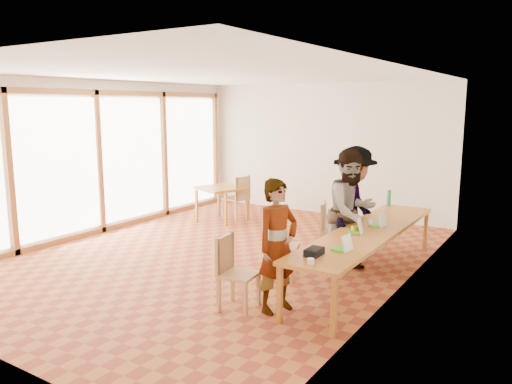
{
  "coord_description": "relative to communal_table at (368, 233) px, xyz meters",
  "views": [
    {
      "loc": [
        4.88,
        -6.52,
        2.52
      ],
      "look_at": [
        0.53,
        0.28,
        1.1
      ],
      "focal_mm": 35.0,
      "sensor_mm": 36.0,
      "label": 1
    }
  ],
  "objects": [
    {
      "name": "ground",
      "position": [
        -2.5,
        -0.18,
        -0.7
      ],
      "size": [
        8.0,
        8.0,
        0.0
      ],
      "primitive_type": "plane",
      "color": "#9D5326",
      "rests_on": "ground"
    },
    {
      "name": "wall_back",
      "position": [
        -2.5,
        3.82,
        0.8
      ],
      "size": [
        6.0,
        0.1,
        3.0
      ],
      "primitive_type": "cube",
      "color": "silver",
      "rests_on": "ground"
    },
    {
      "name": "wall_right",
      "position": [
        0.5,
        -0.18,
        0.8
      ],
      "size": [
        0.1,
        8.0,
        3.0
      ],
      "primitive_type": "cube",
      "color": "silver",
      "rests_on": "ground"
    },
    {
      "name": "window_wall",
      "position": [
        -5.46,
        -0.18,
        0.8
      ],
      "size": [
        0.1,
        8.0,
        3.0
      ],
      "primitive_type": "cube",
      "color": "white",
      "rests_on": "ground"
    },
    {
      "name": "ceiling",
      "position": [
        -2.5,
        -0.18,
        2.32
      ],
      "size": [
        6.0,
        8.0,
        0.04
      ],
      "primitive_type": "cube",
      "color": "white",
      "rests_on": "wall_back"
    },
    {
      "name": "communal_table",
      "position": [
        0.0,
        0.0,
        0.0
      ],
      "size": [
        0.8,
        4.0,
        0.75
      ],
      "color": "#BD7F2A",
      "rests_on": "ground"
    },
    {
      "name": "side_table",
      "position": [
        -4.02,
        1.91,
        -0.03
      ],
      "size": [
        0.9,
        0.9,
        0.75
      ],
      "rotation": [
        0.0,
        0.0,
        -0.37
      ],
      "color": "#BD7F2A",
      "rests_on": "ground"
    },
    {
      "name": "chair_near",
      "position": [
        -1.08,
        -1.86,
        -0.14
      ],
      "size": [
        0.48,
        0.48,
        0.49
      ],
      "rotation": [
        0.0,
        0.0,
        0.13
      ],
      "color": "tan",
      "rests_on": "ground"
    },
    {
      "name": "chair_mid",
      "position": [
        -1.2,
        -0.58,
        -0.1
      ],
      "size": [
        0.57,
        0.57,
        0.52
      ],
      "rotation": [
        0.0,
        0.0,
        0.32
      ],
      "color": "tan",
      "rests_on": "ground"
    },
    {
      "name": "chair_far",
      "position": [
        -1.0,
        0.85,
        -0.16
      ],
      "size": [
        0.52,
        0.52,
        0.48
      ],
      "rotation": [
        0.0,
        0.0,
        0.28
      ],
      "color": "tan",
      "rests_on": "ground"
    },
    {
      "name": "chair_empty",
      "position": [
        -0.69,
        1.19,
        -0.18
      ],
      "size": [
        0.46,
        0.46,
        0.45
      ],
      "rotation": [
        0.0,
        0.0,
        0.17
      ],
      "color": "tan",
      "rests_on": "ground"
    },
    {
      "name": "chair_spare",
      "position": [
        -3.74,
        2.17,
        -0.1
      ],
      "size": [
        0.52,
        0.52,
        0.52
      ],
      "rotation": [
        0.0,
        0.0,
        2.99
      ],
      "color": "tan",
      "rests_on": "ground"
    },
    {
      "name": "person_near",
      "position": [
        -0.55,
        -1.63,
        0.12
      ],
      "size": [
        0.56,
        0.7,
        1.65
      ],
      "primitive_type": "imported",
      "rotation": [
        0.0,
        0.0,
        1.25
      ],
      "color": "gray",
      "rests_on": "ground"
    },
    {
      "name": "person_mid",
      "position": [
        -0.36,
        0.24,
        0.23
      ],
      "size": [
        1.02,
        1.12,
        1.87
      ],
      "primitive_type": "imported",
      "rotation": [
        0.0,
        0.0,
        1.14
      ],
      "color": "gray",
      "rests_on": "ground"
    },
    {
      "name": "person_far",
      "position": [
        -0.44,
        0.52,
        0.24
      ],
      "size": [
        0.7,
        1.22,
        1.89
      ],
      "primitive_type": "imported",
      "rotation": [
        0.0,
        0.0,
        1.57
      ],
      "color": "gray",
      "rests_on": "ground"
    },
    {
      "name": "laptop_near",
      "position": [
        0.1,
        -1.14,
        0.1
      ],
      "size": [
        0.22,
        0.25,
        0.2
      ],
      "rotation": [
        0.0,
        0.0,
        -0.06
      ],
      "color": "green",
      "rests_on": "communal_table"
    },
    {
      "name": "laptop_mid",
      "position": [
        -0.07,
        -0.27,
        0.1
      ],
      "size": [
        0.27,
        0.28,
        0.2
      ],
      "rotation": [
        0.0,
        0.0,
        0.28
      ],
      "color": "green",
      "rests_on": "communal_table"
    },
    {
      "name": "laptop_far",
      "position": [
        0.06,
        0.31,
        0.1
      ],
      "size": [
        0.22,
        0.25,
        0.19
      ],
      "rotation": [
        0.0,
        0.0,
        -0.08
      ],
      "color": "green",
      "rests_on": "communal_table"
    },
    {
      "name": "yellow_mug",
      "position": [
        -0.12,
        -0.21,
        0.09
      ],
      "size": [
        0.13,
        0.13,
        0.09
      ],
      "primitive_type": "imported",
      "rotation": [
        0.0,
        0.0,
        0.15
      ],
      "color": "gold",
      "rests_on": "communal_table"
    },
    {
      "name": "green_bottle",
      "position": [
        -0.31,
        1.87,
        0.19
      ],
      "size": [
        0.07,
        0.07,
        0.28
      ],
      "primitive_type": "cylinder",
      "color": "#1D8143",
      "rests_on": "communal_table"
    },
    {
      "name": "clear_glass",
      "position": [
        -0.06,
        0.26,
        0.09
      ],
      "size": [
        0.07,
        0.07,
        0.09
      ],
      "primitive_type": "cylinder",
      "color": "silver",
      "rests_on": "communal_table"
    },
    {
      "name": "condiment_cup",
      "position": [
        -0.01,
        -1.82,
        0.08
      ],
      "size": [
        0.08,
        0.08,
        0.06
      ],
      "primitive_type": "cylinder",
      "color": "white",
      "rests_on": "communal_table"
    },
    {
      "name": "pink_phone",
      "position": [
        -0.07,
        -0.35,
        0.05
      ],
      "size": [
        0.05,
        0.1,
        0.01
      ],
      "primitive_type": "cube",
      "color": "#F0369B",
      "rests_on": "communal_table"
    },
    {
      "name": "black_pouch",
      "position": [
        -0.11,
        -1.53,
        0.09
      ],
      "size": [
        0.16,
        0.26,
        0.09
      ],
      "primitive_type": "cube",
      "color": "black",
      "rests_on": "communal_table"
    }
  ]
}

